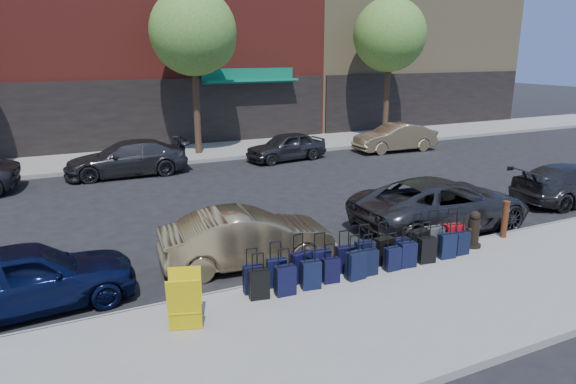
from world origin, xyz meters
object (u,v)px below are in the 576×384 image
bollard (505,219)px  car_far_2 (286,146)px  tree_right (392,37)px  fire_hydrant (474,230)px  car_near_3 (575,184)px  car_near_1 (248,238)px  car_near_0 (26,278)px  display_rack (185,301)px  car_near_2 (442,204)px  tree_center (196,34)px  suitcase_front_5 (364,255)px  car_far_3 (395,137)px  car_far_1 (127,158)px

bollard → car_far_2: 11.61m
tree_right → fire_hydrant: size_ratio=8.11×
car_near_3 → car_near_1: bearing=96.4°
tree_right → car_near_0: tree_right is taller
display_rack → car_near_2: bearing=34.7°
tree_center → car_near_0: tree_center is taller
fire_hydrant → car_near_2: (0.50, 1.67, 0.14)m
car_near_3 → fire_hydrant: bearing=112.0°
display_rack → car_near_1: size_ratio=0.25×
car_near_3 → car_far_2: 11.38m
car_far_2 → car_near_0: bearing=-52.3°
fire_hydrant → bollard: size_ratio=0.94×
suitcase_front_5 → car_far_3: 14.72m
fire_hydrant → car_near_3: size_ratio=0.21×
display_rack → car_far_3: car_far_3 is taller
car_near_3 → car_far_2: (-5.46, 9.98, -0.00)m
car_near_0 → car_near_2: car_near_2 is taller
suitcase_front_5 → car_near_0: 6.71m
bollard → car_near_1: size_ratio=0.24×
tree_center → car_far_3: tree_center is taller
fire_hydrant → suitcase_front_5: bearing=171.8°
car_far_1 → fire_hydrant: bearing=29.2°
car_near_1 → car_near_2: size_ratio=0.77×
fire_hydrant → car_far_1: (-6.20, 11.86, 0.11)m
display_rack → car_near_2: car_near_2 is taller
tree_right → car_near_0: size_ratio=1.86×
car_near_3 → car_near_2: bearing=96.8°
tree_center → fire_hydrant: bearing=-80.2°
fire_hydrant → car_near_3: car_near_3 is taller
fire_hydrant → car_near_3: (6.10, 1.76, 0.06)m
suitcase_front_5 → car_near_1: bearing=149.5°
car_near_0 → car_near_1: size_ratio=1.00×
fire_hydrant → car_far_1: size_ratio=0.19×
car_near_3 → tree_right: bearing=-2.8°
car_near_3 → car_far_2: bearing=34.7°
car_near_2 → car_far_2: 10.07m
car_far_1 → car_far_2: bearing=90.5°
car_far_3 → car_near_0: bearing=-55.0°
tree_right → display_rack: tree_right is taller
suitcase_front_5 → fire_hydrant: size_ratio=1.11×
display_rack → car_near_0: size_ratio=0.26×
tree_right → car_far_3: tree_right is taller
suitcase_front_5 → tree_right: bearing=59.5°
car_far_1 → car_far_2: 6.84m
tree_center → bollard: tree_center is taller
display_rack → car_far_1: size_ratio=0.21×
car_far_2 → suitcase_front_5: bearing=-25.0°
car_near_2 → car_far_3: 11.31m
fire_hydrant → car_near_1: (-5.16, 1.67, 0.08)m
car_near_3 → car_far_3: 9.63m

